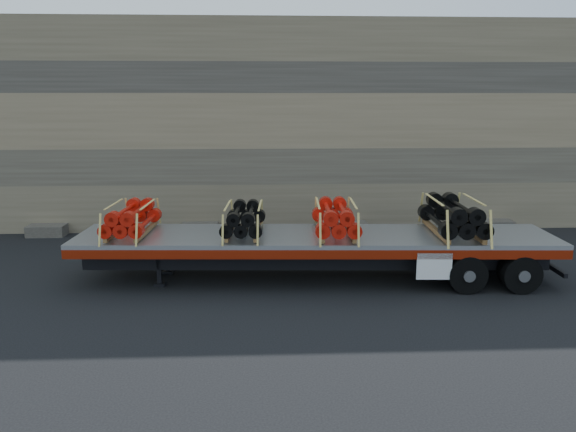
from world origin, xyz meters
name	(u,v)px	position (x,y,z in m)	size (l,w,h in m)	color
ground	(299,276)	(0.00, 0.00, 0.00)	(120.00, 120.00, 0.00)	black
rock_wall	(287,125)	(0.00, 6.50, 3.50)	(44.00, 3.00, 7.00)	#7A6B54
trailer	(315,257)	(0.37, -0.23, 0.58)	(11.66, 2.24, 1.17)	#B0B3B8
bundle_front	(132,220)	(-4.13, -0.01, 1.53)	(1.02, 2.03, 0.72)	red
bundle_midfront	(244,220)	(-1.37, -0.14, 1.51)	(0.97, 1.94, 0.69)	black
bundle_midrear	(335,219)	(0.87, -0.25, 1.54)	(1.05, 2.11, 0.75)	red
bundle_rear	(453,217)	(3.75, -0.40, 1.59)	(1.18, 2.36, 0.84)	black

